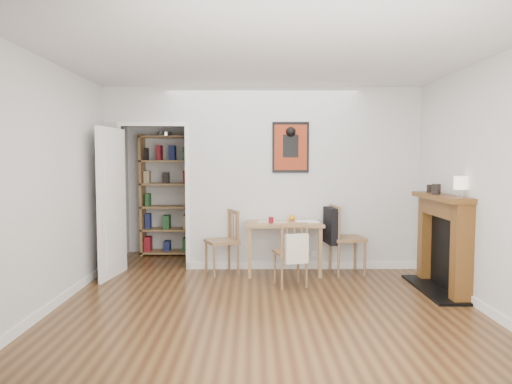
{
  "coord_description": "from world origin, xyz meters",
  "views": [
    {
      "loc": [
        -0.14,
        -5.15,
        1.57
      ],
      "look_at": [
        -0.1,
        0.6,
        1.17
      ],
      "focal_mm": 32.0,
      "sensor_mm": 36.0,
      "label": 1
    }
  ],
  "objects_px": {
    "red_glass": "(271,220)",
    "fireplace": "(444,240)",
    "chair_right": "(346,238)",
    "bookshelf": "(167,196)",
    "ceramic_jar_b": "(430,189)",
    "mantel_lamp": "(461,184)",
    "chair_left": "(222,242)",
    "dining_table": "(284,228)",
    "notebook": "(307,221)",
    "chair_front": "(291,253)",
    "ceramic_jar_a": "(436,189)",
    "orange_fruit": "(292,218)"
  },
  "relations": [
    {
      "from": "ceramic_jar_a",
      "to": "fireplace",
      "type": "bearing_deg",
      "value": -24.8
    },
    {
      "from": "notebook",
      "to": "ceramic_jar_a",
      "type": "bearing_deg",
      "value": -29.04
    },
    {
      "from": "chair_right",
      "to": "notebook",
      "type": "height_order",
      "value": "chair_right"
    },
    {
      "from": "dining_table",
      "to": "chair_left",
      "type": "distance_m",
      "value": 0.87
    },
    {
      "from": "chair_left",
      "to": "red_glass",
      "type": "relative_size",
      "value": 10.23
    },
    {
      "from": "mantel_lamp",
      "to": "chair_right",
      "type": "bearing_deg",
      "value": 130.58
    },
    {
      "from": "red_glass",
      "to": "mantel_lamp",
      "type": "relative_size",
      "value": 0.37
    },
    {
      "from": "chair_front",
      "to": "bookshelf",
      "type": "relative_size",
      "value": 0.41
    },
    {
      "from": "chair_right",
      "to": "ceramic_jar_b",
      "type": "bearing_deg",
      "value": -26.83
    },
    {
      "from": "ceramic_jar_a",
      "to": "dining_table",
      "type": "bearing_deg",
      "value": 155.58
    },
    {
      "from": "chair_right",
      "to": "fireplace",
      "type": "bearing_deg",
      "value": -39.56
    },
    {
      "from": "red_glass",
      "to": "bookshelf",
      "type": "bearing_deg",
      "value": 139.79
    },
    {
      "from": "ceramic_jar_b",
      "to": "dining_table",
      "type": "bearing_deg",
      "value": 164.58
    },
    {
      "from": "ceramic_jar_b",
      "to": "ceramic_jar_a",
      "type": "bearing_deg",
      "value": -98.33
    },
    {
      "from": "red_glass",
      "to": "notebook",
      "type": "bearing_deg",
      "value": 13.36
    },
    {
      "from": "bookshelf",
      "to": "orange_fruit",
      "type": "distance_m",
      "value": 2.31
    },
    {
      "from": "chair_left",
      "to": "ceramic_jar_a",
      "type": "xyz_separation_m",
      "value": [
        2.63,
        -0.77,
        0.78
      ]
    },
    {
      "from": "red_glass",
      "to": "chair_right",
      "type": "bearing_deg",
      "value": 5.57
    },
    {
      "from": "chair_right",
      "to": "mantel_lamp",
      "type": "xyz_separation_m",
      "value": [
        1.02,
        -1.19,
        0.81
      ]
    },
    {
      "from": "red_glass",
      "to": "fireplace",
      "type": "bearing_deg",
      "value": -19.65
    },
    {
      "from": "notebook",
      "to": "ceramic_jar_b",
      "type": "bearing_deg",
      "value": -18.55
    },
    {
      "from": "chair_left",
      "to": "notebook",
      "type": "bearing_deg",
      "value": 1.74
    },
    {
      "from": "dining_table",
      "to": "notebook",
      "type": "height_order",
      "value": "notebook"
    },
    {
      "from": "chair_right",
      "to": "notebook",
      "type": "bearing_deg",
      "value": 178.14
    },
    {
      "from": "bookshelf",
      "to": "fireplace",
      "type": "height_order",
      "value": "bookshelf"
    },
    {
      "from": "dining_table",
      "to": "orange_fruit",
      "type": "bearing_deg",
      "value": 47.44
    },
    {
      "from": "bookshelf",
      "to": "mantel_lamp",
      "type": "distance_m",
      "value": 4.52
    },
    {
      "from": "fireplace",
      "to": "ceramic_jar_b",
      "type": "distance_m",
      "value": 0.69
    },
    {
      "from": "chair_left",
      "to": "mantel_lamp",
      "type": "xyz_separation_m",
      "value": [
        2.74,
        -1.18,
        0.86
      ]
    },
    {
      "from": "fireplace",
      "to": "ceramic_jar_b",
      "type": "bearing_deg",
      "value": 97.87
    },
    {
      "from": "fireplace",
      "to": "ceramic_jar_a",
      "type": "distance_m",
      "value": 0.62
    },
    {
      "from": "chair_right",
      "to": "bookshelf",
      "type": "xyz_separation_m",
      "value": [
        -2.72,
        1.32,
        0.49
      ]
    },
    {
      "from": "mantel_lamp",
      "to": "fireplace",
      "type": "bearing_deg",
      "value": 92.26
    },
    {
      "from": "notebook",
      "to": "mantel_lamp",
      "type": "xyz_separation_m",
      "value": [
        1.56,
        -1.21,
        0.58
      ]
    },
    {
      "from": "dining_table",
      "to": "fireplace",
      "type": "bearing_deg",
      "value": -24.44
    },
    {
      "from": "bookshelf",
      "to": "red_glass",
      "type": "bearing_deg",
      "value": -40.21
    },
    {
      "from": "dining_table",
      "to": "chair_front",
      "type": "distance_m",
      "value": 0.67
    },
    {
      "from": "chair_left",
      "to": "chair_front",
      "type": "distance_m",
      "value": 1.08
    },
    {
      "from": "dining_table",
      "to": "orange_fruit",
      "type": "xyz_separation_m",
      "value": [
        0.13,
        0.14,
        0.13
      ]
    },
    {
      "from": "chair_left",
      "to": "mantel_lamp",
      "type": "relative_size",
      "value": 3.79
    },
    {
      "from": "bookshelf",
      "to": "ceramic_jar_b",
      "type": "bearing_deg",
      "value": -26.11
    },
    {
      "from": "chair_right",
      "to": "chair_left",
      "type": "bearing_deg",
      "value": -179.4
    },
    {
      "from": "chair_left",
      "to": "bookshelf",
      "type": "relative_size",
      "value": 0.44
    },
    {
      "from": "dining_table",
      "to": "chair_right",
      "type": "bearing_deg",
      "value": -1.13
    },
    {
      "from": "notebook",
      "to": "mantel_lamp",
      "type": "height_order",
      "value": "mantel_lamp"
    },
    {
      "from": "chair_front",
      "to": "dining_table",
      "type": "bearing_deg",
      "value": 94.27
    },
    {
      "from": "mantel_lamp",
      "to": "ceramic_jar_b",
      "type": "bearing_deg",
      "value": 95.02
    },
    {
      "from": "mantel_lamp",
      "to": "ceramic_jar_a",
      "type": "distance_m",
      "value": 0.43
    },
    {
      "from": "bookshelf",
      "to": "mantel_lamp",
      "type": "xyz_separation_m",
      "value": [
        3.74,
        -2.51,
        0.32
      ]
    },
    {
      "from": "chair_left",
      "to": "ceramic_jar_a",
      "type": "height_order",
      "value": "ceramic_jar_a"
    }
  ]
}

